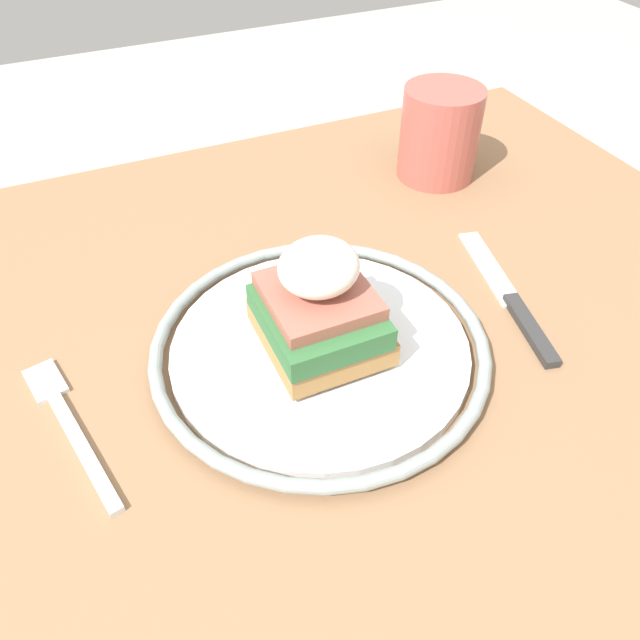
# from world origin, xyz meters

# --- Properties ---
(dining_table) EXTENTS (0.82, 0.81, 0.75)m
(dining_table) POSITION_xyz_m (0.00, 0.00, 0.62)
(dining_table) COLOR #846042
(dining_table) RESTS_ON ground_plane
(plate) EXTENTS (0.25, 0.25, 0.02)m
(plate) POSITION_xyz_m (-0.01, 0.06, 0.76)
(plate) COLOR silver
(plate) RESTS_ON dining_table
(sandwich) EXTENTS (0.08, 0.09, 0.08)m
(sandwich) POSITION_xyz_m (-0.01, 0.06, 0.80)
(sandwich) COLOR #9E703D
(sandwich) RESTS_ON plate
(fork) EXTENTS (0.05, 0.15, 0.00)m
(fork) POSITION_xyz_m (-0.19, 0.07, 0.76)
(fork) COLOR silver
(fork) RESTS_ON dining_table
(knife) EXTENTS (0.05, 0.17, 0.01)m
(knife) POSITION_xyz_m (0.15, 0.05, 0.76)
(knife) COLOR #2D2D2D
(knife) RESTS_ON dining_table
(cup) EXTENTS (0.08, 0.08, 0.09)m
(cup) POSITION_xyz_m (0.21, 0.25, 0.80)
(cup) COLOR #AD5147
(cup) RESTS_ON dining_table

